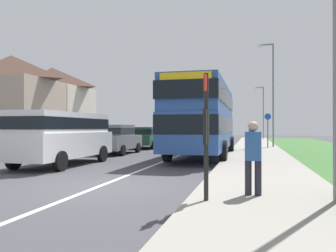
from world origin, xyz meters
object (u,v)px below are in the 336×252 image
(pedestrian_walking_away, at_px, (251,136))
(bus_stop_sign, at_px, (206,127))
(parked_van_white, at_px, (63,134))
(cycle_route_sign, at_px, (268,129))
(pedestrian_at_stop, at_px, (253,154))
(parked_car_grey, at_px, (116,138))
(parked_car_dark_green, at_px, (146,136))
(street_lamp_far, at_px, (262,109))
(double_decker_bus, at_px, (203,116))
(street_lamp_mid, at_px, (272,88))

(pedestrian_walking_away, height_order, bus_stop_sign, bus_stop_sign)
(parked_van_white, relative_size, cycle_route_sign, 2.17)
(pedestrian_at_stop, xyz_separation_m, pedestrian_walking_away, (-0.01, 15.46, 0.00))
(parked_car_grey, bearing_deg, parked_car_dark_green, 89.63)
(pedestrian_at_stop, relative_size, bus_stop_sign, 0.64)
(pedestrian_walking_away, bearing_deg, pedestrian_at_stop, -89.96)
(parked_car_dark_green, distance_m, pedestrian_walking_away, 7.65)
(parked_car_grey, relative_size, cycle_route_sign, 1.61)
(parked_van_white, distance_m, parked_car_grey, 5.94)
(parked_car_dark_green, relative_size, street_lamp_far, 0.65)
(double_decker_bus, height_order, parked_car_grey, double_decker_bus)
(pedestrian_at_stop, bearing_deg, bus_stop_sign, -141.03)
(parked_car_dark_green, relative_size, cycle_route_sign, 1.71)
(street_lamp_mid, xyz_separation_m, street_lamp_far, (-0.11, 17.22, -0.60))
(parked_car_grey, relative_size, parked_car_dark_green, 0.94)
(parked_car_dark_green, distance_m, cycle_route_sign, 8.74)
(cycle_route_sign, bearing_deg, pedestrian_walking_away, -126.56)
(double_decker_bus, bearing_deg, street_lamp_mid, 65.11)
(parked_van_white, xyz_separation_m, parked_car_grey, (-0.15, 5.92, -0.35))
(parked_van_white, bearing_deg, pedestrian_at_stop, -33.19)
(parked_car_dark_green, xyz_separation_m, street_lamp_far, (8.95, 19.36, 2.96))
(double_decker_bus, distance_m, street_lamp_mid, 9.58)
(bus_stop_sign, relative_size, street_lamp_mid, 0.34)
(parked_car_grey, bearing_deg, pedestrian_at_stop, -54.78)
(parked_van_white, height_order, street_lamp_mid, street_lamp_mid)
(double_decker_bus, xyz_separation_m, street_lamp_mid, (3.92, 8.44, 2.29))
(cycle_route_sign, bearing_deg, parked_car_dark_green, -176.23)
(parked_car_dark_green, distance_m, bus_stop_sign, 18.39)
(double_decker_bus, relative_size, bus_stop_sign, 3.83)
(parked_van_white, height_order, pedestrian_at_stop, parked_van_white)
(pedestrian_walking_away, xyz_separation_m, cycle_route_sign, (1.11, 1.50, 0.45))
(parked_car_dark_green, xyz_separation_m, pedestrian_walking_away, (7.59, -0.92, 0.11))
(pedestrian_at_stop, bearing_deg, street_lamp_mid, 85.50)
(parked_car_grey, distance_m, bus_stop_sign, 13.38)
(parked_van_white, bearing_deg, double_decker_bus, 45.90)
(double_decker_bus, xyz_separation_m, pedestrian_walking_away, (2.45, 5.37, -1.17))
(pedestrian_walking_away, bearing_deg, street_lamp_mid, 64.40)
(parked_car_grey, height_order, bus_stop_sign, bus_stop_sign)
(parked_car_dark_green, bearing_deg, parked_car_grey, -90.37)
(pedestrian_walking_away, bearing_deg, parked_van_white, -125.29)
(parked_van_white, bearing_deg, pedestrian_walking_away, 54.71)
(double_decker_bus, distance_m, parked_van_white, 7.28)
(parked_van_white, height_order, parked_car_dark_green, parked_van_white)
(bus_stop_sign, height_order, cycle_route_sign, bus_stop_sign)
(pedestrian_walking_away, distance_m, cycle_route_sign, 1.92)
(parked_van_white, distance_m, street_lamp_mid, 16.60)
(double_decker_bus, bearing_deg, pedestrian_walking_away, 65.52)
(parked_van_white, height_order, parked_car_grey, parked_van_white)
(cycle_route_sign, bearing_deg, parked_car_grey, -144.93)
(parked_car_dark_green, height_order, pedestrian_walking_away, pedestrian_walking_away)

